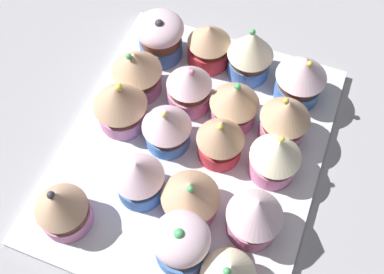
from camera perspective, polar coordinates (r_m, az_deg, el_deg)
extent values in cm
cube|color=#9E9EA3|center=(60.78, 0.00, -2.66)|extent=(180.00, 180.00, 3.00)
cube|color=silver|center=(58.92, 0.00, -1.73)|extent=(38.03, 31.39, 1.20)
cylinder|color=#477AC6|center=(66.16, -3.80, 10.87)|extent=(5.91, 5.91, 2.60)
cylinder|color=brown|center=(64.62, -3.91, 12.05)|extent=(5.44, 5.44, 1.50)
ellipsoid|color=silver|center=(63.32, -4.01, 13.12)|extent=(6.53, 6.53, 3.39)
sphere|color=#333338|center=(61.79, -4.04, 13.66)|extent=(1.18, 1.18, 1.18)
cylinder|color=pink|center=(62.79, -6.50, 6.58)|extent=(5.99, 5.99, 2.33)
cylinder|color=brown|center=(61.24, -6.68, 7.66)|extent=(5.41, 5.41, 1.57)
cone|color=tan|center=(59.37, -6.92, 9.06)|extent=(6.50, 6.50, 3.22)
sphere|color=#4CB266|center=(58.12, -7.77, 9.74)|extent=(0.74, 0.74, 0.74)
cylinder|color=pink|center=(60.15, -8.47, 2.62)|extent=(6.16, 6.16, 2.35)
cylinder|color=brown|center=(58.60, -8.70, 3.60)|extent=(5.52, 5.52, 1.39)
cone|color=tan|center=(56.54, -9.04, 5.00)|extent=(6.76, 6.76, 3.63)
sphere|color=#EAD64C|center=(55.17, -8.97, 6.01)|extent=(0.97, 0.97, 0.97)
cylinder|color=pink|center=(55.44, -15.11, -9.25)|extent=(5.87, 5.87, 2.27)
cylinder|color=brown|center=(53.83, -15.54, -8.58)|extent=(5.49, 5.49, 1.28)
cone|color=tan|center=(51.79, -16.14, -7.66)|extent=(5.90, 5.90, 3.27)
sphere|color=#333338|center=(50.62, -16.90, -6.82)|extent=(0.88, 0.88, 0.88)
cylinder|color=#D1333D|center=(65.23, 2.04, 10.15)|extent=(5.84, 5.84, 2.78)
cylinder|color=brown|center=(63.79, 2.10, 11.25)|extent=(5.17, 5.17, 1.02)
cone|color=tan|center=(62.33, 2.15, 12.42)|extent=(5.84, 5.84, 2.88)
cylinder|color=pink|center=(60.93, -0.33, 5.02)|extent=(5.76, 5.76, 2.71)
cylinder|color=brown|center=(59.27, -0.34, 6.14)|extent=(5.19, 5.19, 1.34)
cone|color=silver|center=(57.47, -0.35, 7.45)|extent=(5.78, 5.78, 3.15)
sphere|color=pink|center=(56.03, -0.03, 7.98)|extent=(0.78, 0.78, 0.78)
cylinder|color=#477AC6|center=(58.04, -3.00, 0.08)|extent=(5.57, 5.57, 2.26)
cylinder|color=brown|center=(56.47, -3.09, 0.99)|extent=(5.17, 5.17, 1.37)
cone|color=silver|center=(54.50, -3.20, 2.23)|extent=(6.04, 6.04, 3.24)
sphere|color=#EAD64C|center=(52.98, -3.49, 2.68)|extent=(0.61, 0.61, 0.61)
cylinder|color=#477AC6|center=(55.01, -6.30, -5.95)|extent=(5.57, 5.57, 2.77)
cylinder|color=brown|center=(53.14, -6.51, -5.06)|extent=(4.94, 4.94, 1.34)
cone|color=silver|center=(51.15, -6.76, -4.02)|extent=(5.91, 5.91, 3.09)
cylinder|color=#477AC6|center=(64.39, 6.91, 8.62)|extent=(5.68, 5.68, 2.63)
cylinder|color=brown|center=(62.92, 7.10, 9.69)|extent=(5.37, 5.37, 1.20)
cone|color=#F4EDC6|center=(60.95, 7.37, 11.24)|extent=(6.09, 6.09, 4.00)
sphere|color=#4CB266|center=(59.72, 7.42, 12.62)|extent=(0.80, 0.80, 0.80)
cylinder|color=pink|center=(59.81, 5.05, 2.96)|extent=(5.81, 5.81, 2.57)
cylinder|color=brown|center=(58.29, 5.18, 3.92)|extent=(5.56, 5.56, 1.07)
cone|color=tan|center=(56.60, 5.35, 5.07)|extent=(6.21, 6.21, 3.03)
sphere|color=#4CB266|center=(55.66, 5.61, 6.13)|extent=(0.85, 0.85, 0.85)
cylinder|color=#D1333D|center=(57.11, 3.38, -1.38)|extent=(5.39, 5.39, 2.50)
cylinder|color=brown|center=(55.50, 3.47, -0.48)|extent=(4.80, 4.80, 1.18)
cone|color=tan|center=(53.38, 3.61, 0.80)|extent=(5.76, 5.76, 3.71)
sphere|color=#EAD64C|center=(51.79, 3.63, 1.62)|extent=(0.68, 0.68, 0.68)
cylinder|color=pink|center=(53.96, -0.18, -8.25)|extent=(6.17, 6.17, 2.44)
cylinder|color=brown|center=(52.35, -0.19, -7.55)|extent=(5.72, 5.72, 1.03)
cone|color=tan|center=(50.26, -0.19, -6.58)|extent=(6.64, 6.64, 3.50)
sphere|color=#4CB266|center=(48.56, -0.21, -6.38)|extent=(0.78, 0.78, 0.78)
cylinder|color=#477AC6|center=(52.35, -1.24, -13.56)|extent=(5.94, 5.94, 2.33)
cylinder|color=brown|center=(50.48, -1.28, -12.95)|extent=(5.25, 5.25, 1.57)
ellipsoid|color=silver|center=(48.64, -1.33, -12.30)|extent=(6.14, 6.14, 3.80)
sphere|color=#4CB266|center=(46.97, -1.60, -11.78)|extent=(1.16, 1.16, 1.16)
cylinder|color=#477AC6|center=(63.13, 12.71, 5.70)|extent=(5.93, 5.93, 2.62)
cylinder|color=brown|center=(61.48, 13.08, 6.83)|extent=(5.49, 5.49, 1.58)
cone|color=silver|center=(59.57, 13.56, 8.24)|extent=(6.50, 6.50, 3.36)
sphere|color=#EAD64C|center=(58.07, 14.22, 8.70)|extent=(0.73, 0.73, 0.73)
cylinder|color=pink|center=(59.25, 10.86, 0.87)|extent=(5.63, 5.63, 2.69)
cylinder|color=brown|center=(57.48, 11.20, 1.94)|extent=(5.19, 5.19, 1.52)
cone|color=tan|center=(55.53, 11.61, 3.21)|extent=(6.10, 6.10, 3.18)
sphere|color=#EAD64C|center=(54.43, 11.42, 4.38)|extent=(0.72, 0.72, 0.72)
cylinder|color=pink|center=(56.71, 9.81, -3.39)|extent=(5.72, 5.72, 2.65)
cylinder|color=brown|center=(55.10, 10.10, -2.54)|extent=(5.21, 5.21, 1.01)
cone|color=#F4EDC6|center=(53.28, 10.44, -1.52)|extent=(6.07, 6.07, 3.15)
sphere|color=#EAD64C|center=(52.31, 10.93, -0.26)|extent=(0.68, 0.68, 0.68)
cylinder|color=pink|center=(53.37, 7.32, -10.56)|extent=(5.60, 5.60, 2.79)
cylinder|color=brown|center=(51.35, 7.59, -9.76)|extent=(5.28, 5.28, 1.54)
cone|color=silver|center=(48.86, 7.95, -8.69)|extent=(6.19, 6.19, 3.81)
cone|color=#F4EDC6|center=(47.83, 4.64, -16.05)|extent=(5.82, 5.82, 3.47)
sphere|color=#4CB266|center=(46.14, 4.27, -16.07)|extent=(0.79, 0.79, 0.79)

